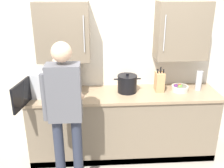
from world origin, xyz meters
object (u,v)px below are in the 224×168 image
Objects in this scene: stock_pot at (127,84)px; knife_block at (159,82)px; fruit_bowl at (180,88)px; person_figure at (65,108)px; microwave_oven at (54,82)px; thermos_flask at (199,80)px.

stock_pot is 1.03× the size of knife_block.
stock_pot is 1.58× the size of fruit_bowl.
stock_pot is at bearing 178.81° from fruit_bowl.
fruit_bowl is 1.58m from person_figure.
microwave_oven is 0.70m from person_figure.
microwave_oven reaches higher than fruit_bowl.
stock_pot is 1.00m from person_figure.
knife_block reaches higher than microwave_oven.
knife_block is (-0.27, 0.02, 0.08)m from fruit_bowl.
microwave_oven is 3.52× the size of fruit_bowl.
knife_block reaches higher than stock_pot.
thermos_flask is at bearing 4.73° from fruit_bowl.
person_figure is at bearing -72.56° from microwave_oven.
knife_block is 1.29× the size of thermos_flask.
fruit_bowl is (1.64, 0.00, -0.12)m from microwave_oven.
thermos_flask is 1.82m from person_figure.
knife_block is at bearing 175.29° from fruit_bowl.
person_figure reaches higher than thermos_flask.
stock_pot is (0.94, 0.01, -0.05)m from microwave_oven.
fruit_bowl is 0.28m from knife_block.
microwave_oven reaches higher than stock_pot.
fruit_bowl is at bearing 24.92° from person_figure.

